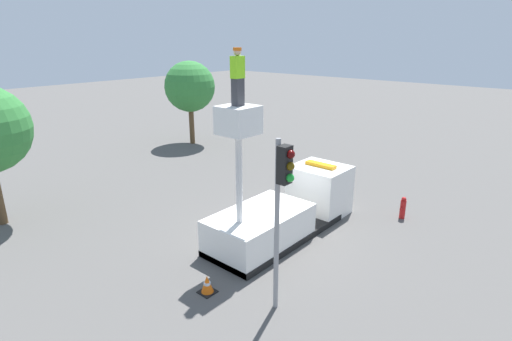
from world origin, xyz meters
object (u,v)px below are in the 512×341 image
at_px(bucket_truck, 285,210).
at_px(tree_left_bg, 190,87).
at_px(worker, 238,77).
at_px(traffic_light_pole, 282,194).
at_px(fire_hydrant, 403,208).
at_px(traffic_cone_rear, 207,285).

bearing_deg(bucket_truck, tree_left_bg, 63.35).
xyz_separation_m(worker, traffic_light_pole, (-1.32, -2.77, -2.71)).
bearing_deg(fire_hydrant, traffic_light_pole, 178.08).
xyz_separation_m(bucket_truck, tree_left_bg, (6.87, 13.70, 3.15)).
height_order(worker, fire_hydrant, worker).
relative_size(bucket_truck, worker, 4.04).
bearing_deg(traffic_light_pole, bucket_truck, 35.13).
xyz_separation_m(worker, fire_hydrant, (6.95, -3.05, -5.78)).
bearing_deg(traffic_cone_rear, tree_left_bg, 50.91).
height_order(bucket_truck, fire_hydrant, bucket_truck).
xyz_separation_m(bucket_truck, traffic_cone_rear, (-4.78, -0.64, -0.68)).
height_order(worker, traffic_light_pole, worker).
bearing_deg(tree_left_bg, bucket_truck, -116.65).
bearing_deg(bucket_truck, fire_hydrant, -35.20).
xyz_separation_m(bucket_truck, fire_hydrant, (4.32, -3.05, -0.47)).
height_order(traffic_light_pole, fire_hydrant, traffic_light_pole).
distance_m(fire_hydrant, tree_left_bg, 17.33).
distance_m(bucket_truck, traffic_light_pole, 5.47).
distance_m(worker, traffic_cone_rear, 6.39).
distance_m(worker, fire_hydrant, 9.54).
bearing_deg(traffic_cone_rear, bucket_truck, 7.68).
distance_m(bucket_truck, fire_hydrant, 5.31).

